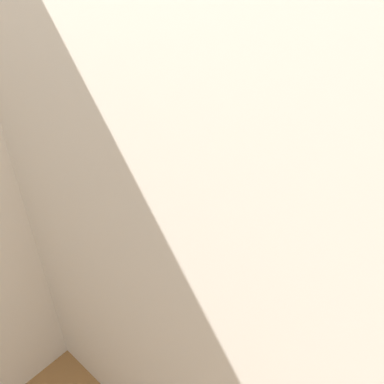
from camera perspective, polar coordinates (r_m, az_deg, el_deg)
The scene contains 14 objects.
ground_plane at distance 2.60m, azimuth 1.27°, elevation -16.81°, with size 6.00×6.00×0.00m, color olive.
wall_back at distance 2.11m, azimuth -6.48°, elevation 13.51°, with size 6.00×0.06×2.60m.
wall_left at distance 1.35m, azimuth -21.14°, elevation 1.69°, with size 0.05×6.00×2.60m, color beige.
desk at distance 2.56m, azimuth 7.21°, elevation -5.96°, with size 1.51×0.66×0.72m.
book_stack_tall at distance 2.09m, azimuth -3.19°, elevation -0.83°, with size 0.23×0.19×0.20m.
book_stack_keyboard_riser at distance 1.92m, azimuth 1.97°, elevation -4.44°, with size 0.25×0.21×0.18m.
book_stack_side at distance 2.32m, azimuth 5.56°, elevation 3.17°, with size 0.22×0.20×0.25m.
laptop at distance 2.06m, azimuth -4.83°, elevation 3.56°, with size 0.31×0.34×0.22m.
keyboard at distance 1.86m, azimuth 2.05°, elevation -1.84°, with size 0.42×0.14×0.02m, color black.
computer_mouse at distance 2.23m, azimuth 6.40°, elevation -1.32°, with size 0.06×0.10×0.04m, color #A5A8AD.
mug at distance 1.84m, azimuth -12.91°, elevation -8.45°, with size 0.12×0.08×0.10m.
water_bottle at distance 2.45m, azimuth 12.71°, elevation 3.48°, with size 0.06×0.06×0.21m, color black.
cell_phone at distance 2.17m, azimuth 8.25°, elevation -2.78°, with size 0.07×0.14×0.01m, color black.
wastebasket at distance 2.06m, azimuth 2.97°, elevation -27.46°, with size 0.25×0.25×0.32m, color silver.
Camera 1 is at (-1.40, -1.08, 1.90)m, focal length 31.56 mm.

